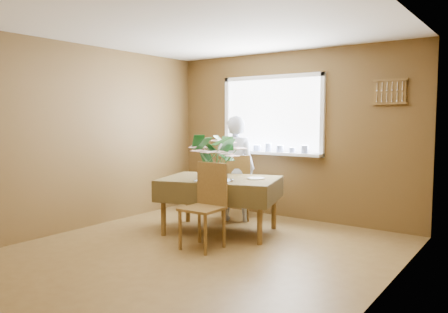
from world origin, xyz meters
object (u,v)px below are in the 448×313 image
Objects in this scene: chair_far at (235,185)px; flower_bouquet at (215,154)px; seated_woman at (235,168)px; dining_table at (220,185)px; chair_near at (207,202)px.

chair_far is 1.62× the size of flower_bouquet.
flower_bouquet is (0.26, -0.84, 0.28)m from seated_woman.
dining_table is 0.71m from chair_far.
flower_bouquet is (0.27, -0.85, 0.53)m from chair_far.
dining_table is 0.69m from chair_near.
dining_table is at bearing 111.43° from chair_near.
seated_woman reaches higher than chair_near.
flower_bouquet reaches higher than chair_near.
seated_woman reaches higher than flower_bouquet.
chair_far is 0.63× the size of seated_woman.
flower_bouquet is (0.06, -0.19, 0.42)m from dining_table.
chair_near reaches higher than dining_table.
dining_table is 1.77× the size of chair_far.
chair_far reaches higher than dining_table.
chair_near is at bearing 72.55° from chair_far.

